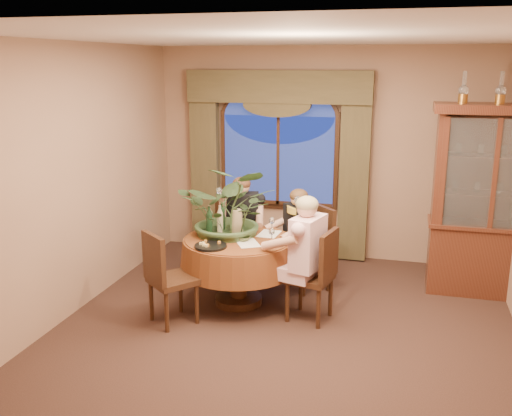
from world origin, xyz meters
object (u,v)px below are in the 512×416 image
(dining_table, at_px, (238,271))
(person_pink, at_px, (308,260))
(chair_front_left, at_px, (173,278))
(wine_bottle_1, at_px, (209,221))
(wine_bottle_0, at_px, (220,220))
(olive_bowl, at_px, (243,239))
(oil_lamp_left, at_px, (464,87))
(chair_back, at_px, (233,240))
(stoneware_vase, at_px, (237,222))
(person_back, at_px, (242,228))
(centerpiece_plant, at_px, (231,175))
(chair_back_right, at_px, (309,250))
(person_scarf, at_px, (299,240))
(wine_bottle_3, at_px, (222,218))
(wine_bottle_2, at_px, (209,220))
(china_cabinet, at_px, (489,202))
(oil_lamp_center, at_px, (501,88))
(chair_right, at_px, (310,275))

(dining_table, xyz_separation_m, person_pink, (0.80, -0.23, 0.29))
(chair_front_left, relative_size, wine_bottle_1, 2.91)
(dining_table, xyz_separation_m, wine_bottle_0, (-0.23, 0.07, 0.54))
(olive_bowl, bearing_deg, oil_lamp_left, 26.53)
(chair_front_left, bearing_deg, person_pink, 55.68)
(oil_lamp_left, xyz_separation_m, chair_back, (-2.53, -0.28, -1.85))
(oil_lamp_left, bearing_deg, stoneware_vase, -159.08)
(person_back, relative_size, centerpiece_plant, 1.07)
(chair_back_right, distance_m, centerpiece_plant, 1.31)
(person_pink, height_order, olive_bowl, person_pink)
(chair_back, relative_size, person_scarf, 0.79)
(dining_table, distance_m, stoneware_vase, 0.54)
(stoneware_vase, height_order, wine_bottle_3, wine_bottle_3)
(person_back, relative_size, wine_bottle_0, 3.87)
(stoneware_vase, bearing_deg, wine_bottle_3, 168.18)
(wine_bottle_0, xyz_separation_m, wine_bottle_2, (-0.12, -0.00, 0.00))
(dining_table, bearing_deg, china_cabinet, 21.16)
(stoneware_vase, bearing_deg, centerpiece_plant, -178.56)
(wine_bottle_2, bearing_deg, oil_lamp_left, 20.06)
(wine_bottle_1, bearing_deg, wine_bottle_3, 60.90)
(chair_back_right, height_order, centerpiece_plant, centerpiece_plant)
(person_pink, bearing_deg, wine_bottle_1, 94.00)
(china_cabinet, xyz_separation_m, chair_front_left, (-3.13, -1.63, -0.60))
(oil_lamp_left, distance_m, chair_front_left, 3.69)
(oil_lamp_center, bearing_deg, stoneware_vase, -161.79)
(chair_back, bearing_deg, chair_front_left, 59.58)
(person_pink, bearing_deg, oil_lamp_center, -39.39)
(wine_bottle_3, bearing_deg, wine_bottle_1, -119.10)
(centerpiece_plant, bearing_deg, chair_right, -19.08)
(person_scarf, height_order, centerpiece_plant, centerpiece_plant)
(centerpiece_plant, bearing_deg, person_pink, -21.80)
(dining_table, relative_size, wine_bottle_2, 3.84)
(oil_lamp_center, xyz_separation_m, wine_bottle_1, (-2.95, -1.00, -1.41))
(dining_table, distance_m, chair_right, 0.85)
(oil_lamp_left, height_order, chair_back_right, oil_lamp_left)
(person_pink, relative_size, person_scarf, 1.08)
(dining_table, height_order, wine_bottle_2, wine_bottle_2)
(stoneware_vase, distance_m, olive_bowl, 0.27)
(wine_bottle_0, bearing_deg, oil_lamp_left, 20.95)
(chair_right, distance_m, wine_bottle_3, 1.20)
(person_pink, bearing_deg, oil_lamp_left, -33.05)
(chair_back, bearing_deg, wine_bottle_2, 63.38)
(person_scarf, bearing_deg, wine_bottle_3, 71.01)
(person_scarf, bearing_deg, centerpiece_plant, 77.37)
(wine_bottle_0, relative_size, wine_bottle_3, 1.00)
(chair_back, height_order, person_pink, person_pink)
(dining_table, bearing_deg, wine_bottle_0, 163.41)
(chair_front_left, xyz_separation_m, stoneware_vase, (0.45, 0.75, 0.41))
(person_pink, xyz_separation_m, person_back, (-0.98, 0.99, -0.02))
(centerpiece_plant, bearing_deg, wine_bottle_2, -164.47)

